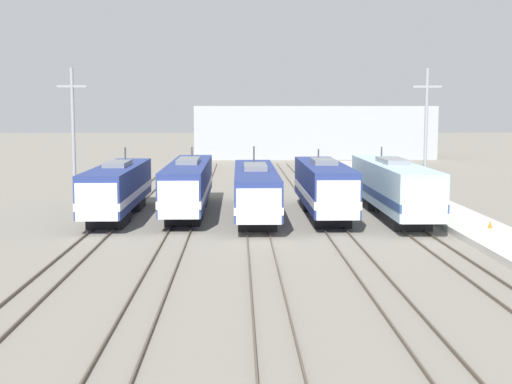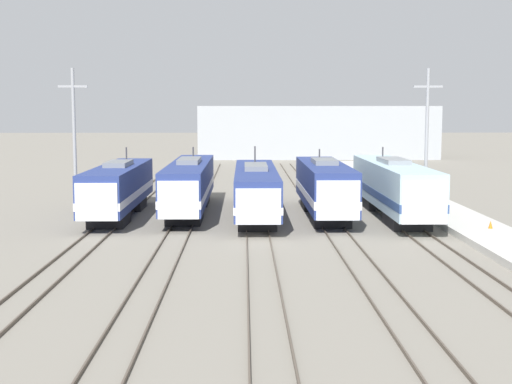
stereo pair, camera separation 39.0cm
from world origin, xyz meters
TOP-DOWN VIEW (x-y plane):
  - ground_plane at (0.00, 0.00)m, footprint 400.00×400.00m
  - rail_pair_far_left at (-10.24, 0.00)m, footprint 1.50×120.00m
  - rail_pair_center_left at (-5.12, 0.00)m, footprint 1.51×120.00m
  - rail_pair_center at (0.00, 0.00)m, footprint 1.51×120.00m
  - rail_pair_center_right at (5.12, 0.00)m, footprint 1.51×120.00m
  - rail_pair_far_right at (10.24, 0.00)m, footprint 1.50×120.00m
  - locomotive_far_left at (-10.24, 8.48)m, footprint 2.96×16.59m
  - locomotive_center_left at (-5.12, 10.55)m, footprint 2.93×19.29m
  - locomotive_center at (0.00, 8.25)m, footprint 3.08×19.34m
  - locomotive_center_right at (5.12, 8.24)m, footprint 3.07×16.21m
  - locomotive_far_right at (10.24, 7.98)m, footprint 3.10×18.97m
  - catenary_tower_left at (-13.15, 7.63)m, footprint 2.11×0.25m
  - catenary_tower_right at (12.44, 7.63)m, footprint 2.11×0.25m
  - platform at (14.42, 0.00)m, footprint 4.00×120.00m
  - traffic_cone at (14.89, 0.56)m, footprint 0.29×0.29m
  - depot_building at (11.09, 75.39)m, footprint 38.63×14.33m

SIDE VIEW (x-z plane):
  - ground_plane at x=0.00m, z-range 0.00..0.00m
  - rail_pair_far_left at x=-10.24m, z-range 0.00..0.15m
  - rail_pair_center_left at x=-5.12m, z-range 0.00..0.15m
  - rail_pair_center at x=0.00m, z-range 0.00..0.15m
  - rail_pair_center_right at x=5.12m, z-range 0.00..0.15m
  - rail_pair_far_right at x=10.24m, z-range 0.00..0.15m
  - platform at x=14.42m, z-range 0.00..0.43m
  - traffic_cone at x=14.89m, z-range 0.43..0.93m
  - locomotive_center at x=0.00m, z-range -0.49..4.57m
  - locomotive_far_left at x=-10.24m, z-range -0.36..4.65m
  - locomotive_center_left at x=-5.12m, z-range -0.27..4.62m
  - locomotive_center_right at x=5.12m, z-range -0.21..4.65m
  - locomotive_far_right at x=10.24m, z-range -0.26..4.75m
  - depot_building at x=11.09m, z-range 0.00..8.51m
  - catenary_tower_left at x=-13.15m, z-range 0.31..11.26m
  - catenary_tower_right at x=12.44m, z-range 0.31..11.26m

